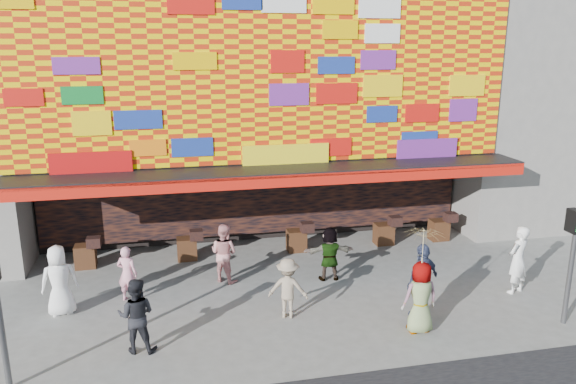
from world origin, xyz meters
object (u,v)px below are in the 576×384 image
at_px(ped_e, 422,281).
at_px(ped_g, 420,298).
at_px(ped_b, 127,274).
at_px(ped_f, 329,254).
at_px(ped_c, 136,315).
at_px(ped_i, 224,253).
at_px(ped_h, 518,260).
at_px(signal_right, 573,250).
at_px(parasol, 424,246).
at_px(ped_d, 288,288).
at_px(ped_a, 59,281).

distance_m(ped_e, ped_g, 0.78).
xyz_separation_m(ped_b, ped_f, (5.51, 0.17, 0.03)).
distance_m(ped_c, ped_e, 6.74).
bearing_deg(ped_i, ped_h, -157.77).
relative_size(signal_right, parasol, 1.68).
relative_size(ped_c, ped_i, 1.00).
relative_size(ped_d, ped_f, 0.97).
bearing_deg(ped_d, ped_g, 173.84).
bearing_deg(parasol, ped_a, 161.91).
xyz_separation_m(ped_e, ped_i, (-4.49, 3.19, -0.11)).
height_order(ped_c, ped_i, ped_c).
relative_size(ped_a, ped_d, 1.18).
height_order(ped_b, ped_h, ped_h).
height_order(ped_a, ped_f, ped_a).
bearing_deg(ped_d, ped_a, 5.92).
relative_size(ped_b, ped_e, 0.79).
height_order(ped_c, ped_d, ped_c).
height_order(signal_right, ped_d, signal_right).
bearing_deg(ped_d, ped_i, -42.88).
bearing_deg(ped_c, parasol, -172.88).
relative_size(ped_h, parasol, 1.05).
distance_m(ped_b, ped_c, 2.65).
relative_size(ped_a, parasol, 1.00).
bearing_deg(ped_g, ped_f, -71.59).
height_order(ped_d, ped_g, ped_g).
bearing_deg(ped_f, ped_a, 9.82).
height_order(ped_e, ped_g, ped_e).
bearing_deg(ped_f, ped_g, 114.76).
relative_size(signal_right, ped_a, 1.68).
bearing_deg(ped_a, ped_d, 154.04).
distance_m(ped_b, ped_g, 7.42).
relative_size(ped_e, ped_g, 1.10).
distance_m(ped_a, ped_e, 8.89).
bearing_deg(ped_b, ped_h, -167.44).
bearing_deg(ped_d, parasol, 173.84).
bearing_deg(ped_f, signal_right, 147.40).
bearing_deg(ped_g, ped_b, -26.61).
distance_m(signal_right, parasol, 3.63).
xyz_separation_m(ped_a, ped_i, (4.16, 1.16, -0.05)).
bearing_deg(parasol, ped_d, 154.16).
bearing_deg(ped_b, ped_c, 119.52).
distance_m(signal_right, ped_a, 12.32).
xyz_separation_m(ped_a, ped_f, (7.09, 0.61, -0.12)).
bearing_deg(ped_e, ped_g, 32.92).
xyz_separation_m(signal_right, ped_c, (-9.98, 0.89, -1.02)).
distance_m(ped_b, ped_e, 7.50).
xyz_separation_m(ped_a, ped_c, (1.92, -2.19, -0.05)).
height_order(ped_c, ped_g, ped_g).
bearing_deg(ped_g, ped_e, -119.63).
distance_m(ped_b, ped_d, 4.27).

